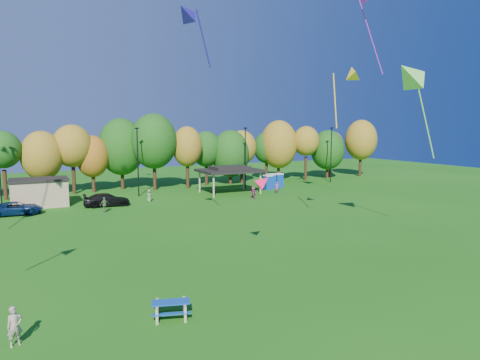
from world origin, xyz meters
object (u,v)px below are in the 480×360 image
picnic_table (171,308)px  kite_flyer (15,326)px  car_c (16,208)px  car_d (107,200)px  porta_potties (273,181)px

picnic_table → kite_flyer: 6.73m
car_c → car_d: (9.33, 0.88, 0.05)m
kite_flyer → car_c: (-0.34, 30.39, -0.16)m
picnic_table → kite_flyer: (-6.71, 0.31, 0.40)m
porta_potties → car_c: (-34.09, -4.67, -0.40)m
kite_flyer → car_c: 30.39m
porta_potties → car_c: bearing=-172.2°
porta_potties → car_c: 34.41m
car_c → car_d: bearing=-81.4°
porta_potties → car_d: porta_potties is taller
picnic_table → car_d: car_d is taller
car_c → car_d: 9.38m
kite_flyer → car_d: bearing=54.2°
picnic_table → kite_flyer: kite_flyer is taller
porta_potties → picnic_table: size_ratio=1.72×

